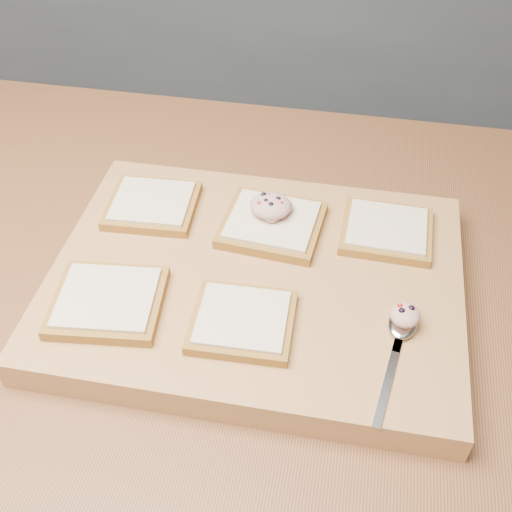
{
  "coord_description": "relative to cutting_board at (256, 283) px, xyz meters",
  "views": [
    {
      "loc": [
        0.02,
        -0.59,
        1.5
      ],
      "look_at": [
        -0.08,
        -0.05,
        0.97
      ],
      "focal_mm": 45.0,
      "sensor_mm": 36.0,
      "label": 1
    }
  ],
  "objects": [
    {
      "name": "cutting_board",
      "position": [
        0.0,
        0.0,
        0.0
      ],
      "size": [
        0.5,
        0.38,
        0.04
      ],
      "primitive_type": "cube",
      "color": "#B47B4D",
      "rests_on": "island_counter"
    },
    {
      "name": "spoon",
      "position": [
        0.18,
        -0.07,
        0.02
      ],
      "size": [
        0.05,
        0.16,
        0.01
      ],
      "color": "silver",
      "rests_on": "cutting_board"
    },
    {
      "name": "tuna_salad_dollop",
      "position": [
        0.0,
        0.09,
        0.05
      ],
      "size": [
        0.05,
        0.05,
        0.03
      ],
      "color": "tan",
      "rests_on": "bread_far_center"
    },
    {
      "name": "bread_far_center",
      "position": [
        0.01,
        0.08,
        0.03
      ],
      "size": [
        0.14,
        0.13,
        0.02
      ],
      "color": "olive",
      "rests_on": "cutting_board"
    },
    {
      "name": "island_counter",
      "position": [
        0.08,
        0.05,
        -0.47
      ],
      "size": [
        2.0,
        0.8,
        0.9
      ],
      "color": "slate",
      "rests_on": "ground"
    },
    {
      "name": "bread_near_left",
      "position": [
        -0.16,
        -0.09,
        0.03
      ],
      "size": [
        0.14,
        0.13,
        0.02
      ],
      "color": "olive",
      "rests_on": "cutting_board"
    },
    {
      "name": "back_counter",
      "position": [
        0.08,
        1.48,
        -0.45
      ],
      "size": [
        3.6,
        0.62,
        0.94
      ],
      "color": "slate",
      "rests_on": "ground"
    },
    {
      "name": "bread_far_right",
      "position": [
        0.15,
        0.1,
        0.03
      ],
      "size": [
        0.12,
        0.11,
        0.02
      ],
      "color": "olive",
      "rests_on": "cutting_board"
    },
    {
      "name": "spoon_salad",
      "position": [
        0.18,
        -0.05,
        0.04
      ],
      "size": [
        0.03,
        0.04,
        0.02
      ],
      "color": "tan",
      "rests_on": "spoon"
    },
    {
      "name": "bread_far_left",
      "position": [
        -0.16,
        0.09,
        0.03
      ],
      "size": [
        0.12,
        0.11,
        0.02
      ],
      "color": "olive",
      "rests_on": "cutting_board"
    },
    {
      "name": "bread_near_center",
      "position": [
        0.0,
        -0.09,
        0.03
      ],
      "size": [
        0.12,
        0.11,
        0.02
      ],
      "color": "olive",
      "rests_on": "cutting_board"
    }
  ]
}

